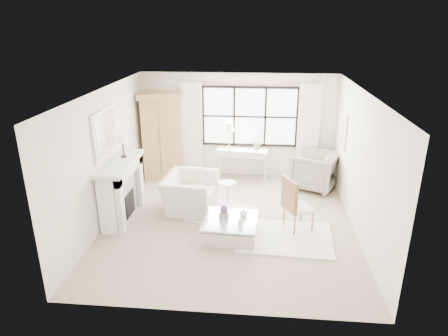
{
  "coord_description": "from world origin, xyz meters",
  "views": [
    {
      "loc": [
        0.56,
        -7.34,
        3.94
      ],
      "look_at": [
        -0.13,
        0.2,
        1.11
      ],
      "focal_mm": 32.0,
      "sensor_mm": 36.0,
      "label": 1
    }
  ],
  "objects": [
    {
      "name": "window_frame",
      "position": [
        0.3,
        2.72,
        1.6
      ],
      "size": [
        2.5,
        0.04,
        1.5
      ],
      "primitive_type": null,
      "color": "black",
      "rests_on": "wall_back"
    },
    {
      "name": "french_chair",
      "position": [
        1.36,
        -0.19,
        0.31
      ],
      "size": [
        0.65,
        0.65,
        1.08
      ],
      "rotation": [
        0.0,
        0.0,
        2.03
      ],
      "color": "#98683F",
      "rests_on": "floor"
    },
    {
      "name": "armoire",
      "position": [
        -1.93,
        2.43,
        1.14
      ],
      "size": [
        1.23,
        0.89,
        2.24
      ],
      "rotation": [
        0.0,
        0.0,
        0.18
      ],
      "color": "tan",
      "rests_on": "floor"
    },
    {
      "name": "club_armchair",
      "position": [
        -0.91,
        0.52,
        0.39
      ],
      "size": [
        1.17,
        1.3,
        0.78
      ],
      "primitive_type": "imported",
      "rotation": [
        0.0,
        0.0,
        1.47
      ],
      "color": "silver",
      "rests_on": "floor"
    },
    {
      "name": "coffee_table",
      "position": [
        0.06,
        -0.62,
        0.18
      ],
      "size": [
        1.06,
        1.06,
        0.38
      ],
      "rotation": [
        0.0,
        0.0,
        -0.06
      ],
      "color": "white",
      "rests_on": "floor"
    },
    {
      "name": "console_table",
      "position": [
        0.14,
        2.47,
        0.4
      ],
      "size": [
        1.35,
        0.62,
        0.8
      ],
      "rotation": [
        0.0,
        0.0,
        -0.13
      ],
      "color": "silver",
      "rests_on": "floor"
    },
    {
      "name": "pillar_candle",
      "position": [
        0.27,
        -0.81,
        0.44
      ],
      "size": [
        0.09,
        0.09,
        0.12
      ],
      "primitive_type": "cylinder",
      "color": "white",
      "rests_on": "coffee_table"
    },
    {
      "name": "mantel_lamp",
      "position": [
        -2.23,
        0.27,
        1.65
      ],
      "size": [
        0.22,
        0.22,
        0.51
      ],
      "color": "black",
      "rests_on": "fireplace"
    },
    {
      "name": "wall_front",
      "position": [
        0.0,
        -2.75,
        1.35
      ],
      "size": [
        5.0,
        0.0,
        5.0
      ],
      "primitive_type": "plane",
      "rotation": [
        -1.57,
        0.0,
        0.0
      ],
      "color": "beige",
      "rests_on": "ground"
    },
    {
      "name": "curtain_right",
      "position": [
        1.8,
        2.65,
        1.24
      ],
      "size": [
        0.55,
        0.1,
        2.47
      ],
      "primitive_type": "cube",
      "color": "white",
      "rests_on": "ground"
    },
    {
      "name": "planter_flowers",
      "position": [
        -0.06,
        -0.56,
        0.57
      ],
      "size": [
        0.15,
        0.15,
        0.15
      ],
      "primitive_type": "sphere",
      "color": "#5E317C",
      "rests_on": "planter_box"
    },
    {
      "name": "wall_left",
      "position": [
        -2.5,
        0.0,
        1.35
      ],
      "size": [
        0.0,
        5.5,
        5.5
      ],
      "primitive_type": "plane",
      "rotation": [
        1.57,
        0.0,
        1.57
      ],
      "color": "beige",
      "rests_on": "ground"
    },
    {
      "name": "planter_box",
      "position": [
        -0.06,
        -0.56,
        0.44
      ],
      "size": [
        0.18,
        0.18,
        0.11
      ],
      "primitive_type": "cube",
      "rotation": [
        0.0,
        0.0,
        -0.27
      ],
      "color": "gray",
      "rests_on": "coffee_table"
    },
    {
      "name": "art_frame",
      "position": [
        2.47,
        1.7,
        1.55
      ],
      "size": [
        0.04,
        0.62,
        0.82
      ],
      "primitive_type": "cube",
      "color": "white",
      "rests_on": "wall_right"
    },
    {
      "name": "window_pane",
      "position": [
        0.3,
        2.73,
        1.6
      ],
      "size": [
        2.4,
        0.02,
        1.5
      ],
      "primitive_type": "cube",
      "color": "white",
      "rests_on": "wall_back"
    },
    {
      "name": "wall_back",
      "position": [
        0.0,
        2.75,
        1.35
      ],
      "size": [
        5.0,
        0.0,
        5.0
      ],
      "primitive_type": "plane",
      "rotation": [
        1.57,
        0.0,
        0.0
      ],
      "color": "white",
      "rests_on": "ground"
    },
    {
      "name": "coffee_vase",
      "position": [
        0.3,
        -0.46,
        0.46
      ],
      "size": [
        0.2,
        0.2,
        0.16
      ],
      "primitive_type": "imported",
      "rotation": [
        0.0,
        0.0,
        0.36
      ],
      "color": "silver",
      "rests_on": "coffee_table"
    },
    {
      "name": "mirror_frame",
      "position": [
        -2.47,
        0.0,
        1.84
      ],
      "size": [
        0.05,
        1.15,
        0.95
      ],
      "primitive_type": "cube",
      "color": "silver",
      "rests_on": "wall_left"
    },
    {
      "name": "rug_left",
      "position": [
        -0.42,
        0.41,
        0.02
      ],
      "size": [
        2.01,
        1.7,
        0.03
      ],
      "primitive_type": "cube",
      "rotation": [
        0.0,
        0.0,
        -0.33
      ],
      "color": "white",
      "rests_on": "floor"
    },
    {
      "name": "console_lamp",
      "position": [
        -0.21,
        2.48,
        1.36
      ],
      "size": [
        0.28,
        0.28,
        0.69
      ],
      "color": "#AD843C",
      "rests_on": "console_table"
    },
    {
      "name": "curtain_rod",
      "position": [
        0.3,
        2.67,
        2.47
      ],
      "size": [
        3.3,
        0.04,
        0.04
      ],
      "primitive_type": "cylinder",
      "rotation": [
        0.0,
        1.57,
        0.0
      ],
      "color": "#B7813F",
      "rests_on": "wall_back"
    },
    {
      "name": "curtain_left",
      "position": [
        -1.2,
        2.65,
        1.24
      ],
      "size": [
        0.55,
        0.1,
        2.47
      ],
      "primitive_type": "cube",
      "color": "silver",
      "rests_on": "ground"
    },
    {
      "name": "mirror_glass",
      "position": [
        -2.44,
        0.0,
        1.84
      ],
      "size": [
        0.02,
        1.0,
        0.8
      ],
      "primitive_type": "cube",
      "color": "silver",
      "rests_on": "wall_left"
    },
    {
      "name": "rug_right",
      "position": [
        1.11,
        -0.56,
        0.02
      ],
      "size": [
        1.85,
        1.43,
        0.03
      ],
      "primitive_type": "cube",
      "rotation": [
        0.0,
        0.0,
        -0.06
      ],
      "color": "white",
      "rests_on": "floor"
    },
    {
      "name": "floor",
      "position": [
        0.0,
        0.0,
        0.0
      ],
      "size": [
        5.5,
        5.5,
        0.0
      ],
      "primitive_type": "plane",
      "color": "tan",
      "rests_on": "ground"
    },
    {
      "name": "fireplace",
      "position": [
        -2.27,
        0.0,
        0.65
      ],
      "size": [
        0.58,
        1.66,
        1.26
      ],
      "color": "silver",
      "rests_on": "ground"
    },
    {
      "name": "wall_right",
      "position": [
        2.5,
        0.0,
        1.35
      ],
      "size": [
        0.0,
        5.5,
        5.5
      ],
      "primitive_type": "plane",
      "rotation": [
        1.57,
        0.0,
        -1.57
      ],
      "color": "silver",
      "rests_on": "ground"
    },
    {
      "name": "wingback_chair",
      "position": [
        1.93,
        1.97,
        0.46
      ],
      "size": [
        1.32,
        1.31,
        0.92
      ],
      "primitive_type": "imported",
      "rotation": [
        0.0,
        0.0,
        -2.0
      ],
      "color": "gray",
      "rests_on": "floor"
    },
    {
      "name": "side_table",
      "position": [
        -0.12,
        0.92,
        0.33
      ],
      "size": [
        0.4,
        0.4,
        0.51
      ],
      "color": "silver",
      "rests_on": "floor"
    },
    {
      "name": "ceiling",
      "position": [
        0.0,
        0.0,
        2.7
      ],
      "size": [
        5.5,
        5.5,
        0.0
      ],
      "primitive_type": "plane",
      "rotation": [
        3.14,
        0.0,
        0.0
      ],
      "color": "white",
      "rests_on": "ground"
    },
    {
      "name": "orchid_plant",
      "position": [
        0.53,
        2.49,
        1.03
      ],
      "size": [
        0.32,
        0.32,
        0.45
      ],
      "primitive_type": "imported",
      "rotation": [
        0.0,
        0.0,
        0.71
      ],
      "color": "#647C52",
      "rests_on": "console_table"
    },
    {
      "name": "art_canvas",
      "position": [
        2.45,
        1.7,
        1.55
      ],
      "size": [
        0.01,
        0.52,
        0.72
      ],
      "primitive_type": "cube",
      "color": "beige",
      "rests_on": "wall_right"
    }
  ]
}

